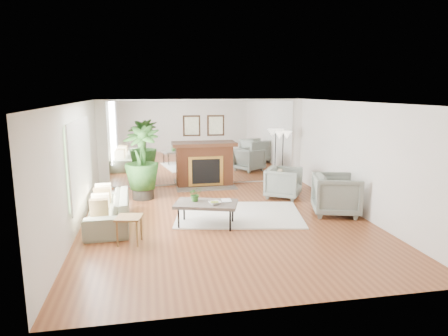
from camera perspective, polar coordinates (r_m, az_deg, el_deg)
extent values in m
plane|color=brown|center=(8.58, 0.36, -7.62)|extent=(7.00, 7.00, 0.00)
cube|color=white|center=(8.24, -20.48, -0.12)|extent=(0.02, 7.00, 2.50)
cube|color=white|center=(9.31, 18.75, 1.20)|extent=(0.02, 7.00, 2.50)
cube|color=white|center=(11.67, -2.92, 3.64)|extent=(6.00, 0.02, 2.50)
cube|color=silver|center=(11.65, -2.91, 3.63)|extent=(5.40, 0.04, 2.40)
cube|color=#B2E09E|center=(8.61, -19.89, 1.05)|extent=(0.04, 2.40, 1.50)
cube|color=brown|center=(11.57, -2.75, 0.32)|extent=(1.60, 0.40, 1.20)
cube|color=gold|center=(11.39, -2.60, -0.46)|extent=(1.00, 0.04, 0.85)
cube|color=black|center=(11.37, -2.58, -0.48)|extent=(0.80, 0.04, 0.70)
cube|color=#5F544B|center=(11.35, -2.48, -2.90)|extent=(1.70, 0.55, 0.03)
cube|color=#4B2A18|center=(11.45, -2.77, 3.35)|extent=(1.85, 0.46, 0.10)
cube|color=black|center=(11.52, -4.64, 6.03)|extent=(0.50, 0.04, 0.60)
cube|color=black|center=(11.61, -1.19, 6.10)|extent=(0.50, 0.04, 0.60)
cube|color=white|center=(9.01, 2.13, -6.62)|extent=(3.06, 2.44, 0.03)
cube|color=#5F544B|center=(8.17, -2.57, -5.16)|extent=(1.41, 1.07, 0.06)
cylinder|color=black|center=(8.10, -6.51, -7.22)|extent=(0.04, 0.04, 0.44)
cylinder|color=black|center=(7.93, 0.89, -7.54)|extent=(0.04, 0.04, 0.44)
cylinder|color=black|center=(8.58, -5.73, -6.15)|extent=(0.04, 0.04, 0.44)
cylinder|color=black|center=(8.42, 1.24, -6.42)|extent=(0.04, 0.04, 0.44)
imported|color=gray|center=(8.65, -16.22, -5.76)|extent=(0.92, 2.15, 0.62)
imported|color=gray|center=(10.47, 8.51, -2.08)|extent=(1.17, 1.17, 0.78)
imported|color=gray|center=(9.29, 15.76, -3.67)|extent=(1.24, 1.22, 0.91)
cube|color=brown|center=(7.46, -13.43, -6.89)|extent=(0.52, 0.52, 0.04)
cylinder|color=brown|center=(7.42, -15.01, -9.09)|extent=(0.04, 0.04, 0.48)
cylinder|color=brown|center=(7.33, -12.31, -9.20)|extent=(0.04, 0.04, 0.48)
cylinder|color=brown|center=(7.74, -14.33, -8.21)|extent=(0.04, 0.04, 0.48)
cylinder|color=brown|center=(7.66, -11.74, -8.29)|extent=(0.04, 0.04, 0.48)
cylinder|color=black|center=(10.49, -11.49, -3.28)|extent=(0.54, 0.54, 0.39)
imported|color=#386C27|center=(10.31, -11.68, 1.47)|extent=(1.13, 1.13, 1.60)
cylinder|color=black|center=(12.04, 8.27, -2.18)|extent=(0.27, 0.27, 0.04)
cylinder|color=black|center=(11.90, 8.36, 1.30)|extent=(0.03, 0.03, 1.52)
cone|color=white|center=(11.76, 7.93, 4.71)|extent=(0.29, 0.29, 0.21)
cone|color=white|center=(11.84, 8.98, 4.72)|extent=(0.29, 0.29, 0.21)
imported|color=#386C27|center=(8.24, -4.12, -3.73)|extent=(0.33, 0.30, 0.30)
imported|color=brown|center=(8.02, -1.36, -5.01)|extent=(0.30, 0.30, 0.06)
imported|color=brown|center=(8.25, -0.34, -4.69)|extent=(0.22, 0.28, 0.02)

